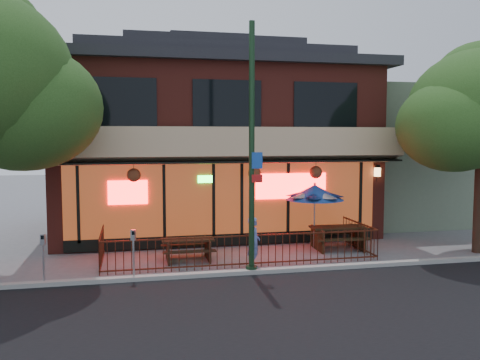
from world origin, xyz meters
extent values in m
plane|color=gray|center=(0.00, 0.00, 0.00)|extent=(80.00, 80.00, 0.00)
cube|color=black|center=(0.00, -6.00, 0.00)|extent=(80.00, 11.00, 0.00)
cube|color=#999993|center=(0.00, -0.50, 0.06)|extent=(80.00, 0.25, 0.12)
cube|color=maroon|center=(0.00, 7.20, 3.25)|extent=(12.00, 8.00, 6.50)
cube|color=#59230F|center=(0.00, 3.18, 1.65)|extent=(11.00, 0.06, 2.60)
cube|color=#FF0C0C|center=(2.30, 3.10, 2.10)|extent=(2.60, 0.04, 0.90)
cube|color=#FF0C0C|center=(-3.40, 3.10, 2.00)|extent=(1.30, 0.04, 0.80)
cube|color=tan|center=(0.00, 2.70, 3.55)|extent=(12.20, 1.33, 1.26)
cube|color=black|center=(-3.60, 3.18, 5.00)|extent=(2.40, 0.06, 1.60)
cube|color=black|center=(0.00, 3.18, 5.00)|extent=(2.40, 0.06, 1.60)
cube|color=black|center=(3.60, 3.18, 5.00)|extent=(2.40, 0.06, 1.60)
cube|color=black|center=(0.00, 3.15, 0.25)|extent=(11.00, 0.12, 0.40)
cube|color=#FFC672|center=(5.60, 3.02, 2.55)|extent=(0.18, 0.18, 0.32)
cube|color=slate|center=(9.00, 7.70, 3.00)|extent=(6.00, 7.00, 6.00)
cube|color=#441A0E|center=(0.00, 0.20, 0.95)|extent=(8.40, 0.04, 0.04)
cube|color=#441A0E|center=(0.00, 0.20, 0.12)|extent=(8.40, 0.04, 0.04)
cube|color=#441A0E|center=(-4.20, 1.50, 0.95)|extent=(0.04, 2.60, 0.04)
cube|color=#441A0E|center=(4.20, 1.50, 0.95)|extent=(0.04, 2.60, 0.04)
cylinder|color=#441A0E|center=(0.00, 0.20, 0.50)|extent=(0.02, 0.02, 1.00)
cylinder|color=#16311A|center=(0.00, -0.40, 3.50)|extent=(0.16, 0.16, 7.00)
cylinder|color=#16311A|center=(0.00, -0.40, 0.10)|extent=(0.32, 0.32, 0.20)
cube|color=#194CB2|center=(0.12, -0.55, 3.20)|extent=(0.30, 0.02, 0.45)
cube|color=red|center=(0.12, -0.55, 2.70)|extent=(0.30, 0.02, 0.22)
cylinder|color=#38271C|center=(8.00, 0.50, 2.24)|extent=(0.36, 0.36, 4.48)
cube|color=black|center=(-2.23, 1.43, 0.33)|extent=(0.06, 1.16, 0.66)
cube|color=black|center=(-0.97, 1.41, 0.33)|extent=(0.06, 1.16, 0.66)
cube|color=black|center=(-1.60, 1.42, 0.66)|extent=(1.62, 0.69, 0.05)
cube|color=black|center=(-1.60, 0.93, 0.39)|extent=(1.61, 0.27, 0.04)
cube|color=black|center=(-1.59, 1.91, 0.39)|extent=(1.61, 0.27, 0.04)
cube|color=black|center=(2.88, 1.96, 0.38)|extent=(0.14, 1.34, 0.76)
cube|color=black|center=(4.32, 1.88, 0.38)|extent=(0.14, 1.34, 0.76)
cube|color=black|center=(3.60, 1.92, 0.76)|extent=(1.89, 0.88, 0.06)
cube|color=black|center=(3.57, 1.36, 0.45)|extent=(1.86, 0.40, 0.05)
cube|color=black|center=(3.63, 2.48, 0.45)|extent=(1.86, 0.40, 0.05)
cylinder|color=gray|center=(2.88, 2.28, 1.04)|extent=(0.05, 0.05, 2.09)
cone|color=navy|center=(2.88, 2.28, 1.95)|extent=(2.00, 2.00, 0.52)
sphere|color=gray|center=(2.88, 2.28, 2.23)|extent=(0.09, 0.09, 0.09)
imported|color=#5C73B9|center=(0.19, 0.10, 0.76)|extent=(0.50, 0.63, 1.52)
cylinder|color=#A0A5A9|center=(-3.27, -0.48, 0.56)|extent=(0.05, 0.05, 1.12)
cube|color=#A0A5A9|center=(-3.27, -0.48, 1.24)|extent=(0.15, 0.14, 0.29)
cube|color=black|center=(-3.27, -0.53, 1.30)|extent=(0.08, 0.04, 0.10)
cylinder|color=#92939A|center=(-5.56, -0.40, 0.54)|extent=(0.05, 0.05, 1.09)
cube|color=#92939A|center=(-5.56, -0.40, 1.21)|extent=(0.13, 0.11, 0.28)
cube|color=black|center=(-5.56, -0.45, 1.27)|extent=(0.08, 0.01, 0.10)
camera|label=1|loc=(-3.33, -14.12, 3.86)|focal=38.00mm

